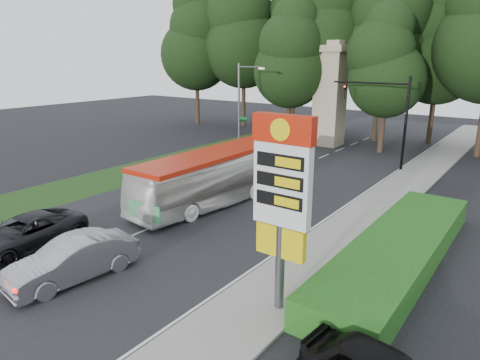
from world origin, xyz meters
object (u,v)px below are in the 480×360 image
Objects in this scene: streetlight_signs at (241,104)px; suv_charcoal at (25,233)px; transit_bus at (215,178)px; traffic_signal_mast at (389,109)px; sedan_silver at (73,260)px; gas_station_pylon at (282,189)px; monument at (330,94)px.

suv_charcoal is (4.19, -22.62, -3.67)m from streetlight_signs.
streetlight_signs is 0.70× the size of transit_bus.
suv_charcoal is at bearing -79.51° from streetlight_signs.
sedan_silver is (-4.18, -24.96, -3.83)m from traffic_signal_mast.
transit_bus is at bearing -110.67° from traffic_signal_mast.
sedan_silver is at bearing -99.51° from traffic_signal_mast.
traffic_signal_mast is 12.83m from streetlight_signs.
streetlight_signs reaches higher than sedan_silver.
gas_station_pylon is 0.86× the size of streetlight_signs.
gas_station_pylon is at bearing -33.36° from transit_bus.
streetlight_signs is at bearing -121.97° from monument.
monument is 1.82× the size of suv_charcoal.
gas_station_pylon is at bearing -51.04° from streetlight_signs.
monument is (-7.68, 6.00, 0.43)m from traffic_signal_mast.
suv_charcoal is (-4.30, 0.36, -0.08)m from sedan_silver.
transit_bus is (-8.99, 7.50, -2.86)m from gas_station_pylon.
suv_charcoal is at bearing -167.75° from gas_station_pylon.
monument reaches higher than sedan_silver.
traffic_signal_mast is 1.40× the size of sedan_silver.
transit_bus is at bearing 103.97° from sedan_silver.
traffic_signal_mast is 25.60m from sedan_silver.
gas_station_pylon is 0.68× the size of monument.
gas_station_pylon is at bearing 27.96° from sedan_silver.
gas_station_pylon is 12.82m from suv_charcoal.
gas_station_pylon is at bearing -68.20° from monument.
transit_bus is at bearing 69.57° from suv_charcoal.
streetlight_signs is 23.30m from suv_charcoal.
streetlight_signs is at bearing -171.08° from traffic_signal_mast.
monument is 31.45m from sedan_silver.
gas_station_pylon reaches higher than transit_bus.
sedan_silver is at bearing -83.55° from monument.
suv_charcoal is at bearing -177.79° from sedan_silver.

